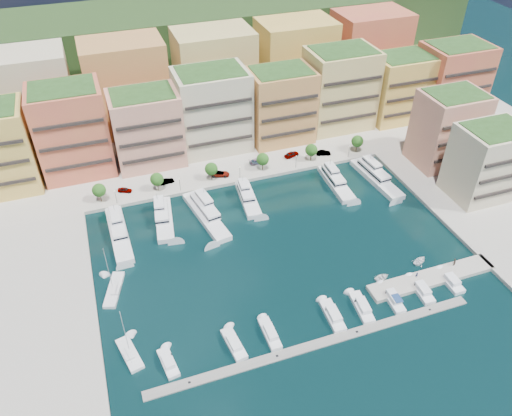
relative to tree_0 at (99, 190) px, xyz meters
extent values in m
plane|color=black|center=(40.00, -33.50, -4.74)|extent=(400.00, 400.00, 0.00)
cube|color=#9E998E|center=(40.00, 28.50, -4.74)|extent=(220.00, 64.00, 2.00)
cube|color=#9E998E|center=(102.00, -41.50, -4.74)|extent=(34.00, 76.00, 2.00)
cube|color=#9E998E|center=(-22.00, -41.50, -4.74)|extent=(34.00, 76.00, 2.00)
cube|color=#1A3616|center=(40.00, 76.50, -4.74)|extent=(240.00, 40.00, 58.00)
cube|color=gray|center=(37.00, -63.50, -4.74)|extent=(72.00, 2.20, 0.35)
cube|color=#9E998E|center=(70.00, -55.50, -4.74)|extent=(32.00, 5.00, 2.00)
cube|color=#C34E41|center=(-4.00, 18.50, 9.26)|extent=(20.00, 16.00, 26.00)
cube|color=black|center=(-4.00, 10.25, 9.26)|extent=(18.40, 0.50, 0.90)
cube|color=#25471C|center=(-4.00, 18.50, 22.66)|extent=(17.60, 14.08, 0.80)
cube|color=tan|center=(17.00, 16.50, 7.26)|extent=(20.00, 15.00, 22.00)
cube|color=black|center=(17.00, 8.75, 7.26)|extent=(18.40, 0.50, 0.90)
cube|color=#25471C|center=(17.00, 16.50, 18.66)|extent=(17.60, 13.20, 0.80)
cube|color=beige|center=(38.00, 18.50, 8.76)|extent=(22.00, 16.00, 25.00)
cube|color=black|center=(38.00, 10.25, 8.76)|extent=(20.24, 0.50, 0.90)
cube|color=#25471C|center=(38.00, 18.50, 21.66)|extent=(19.36, 14.08, 0.80)
cube|color=#BB8646|center=(60.00, 16.50, 7.76)|extent=(20.00, 15.00, 23.00)
cube|color=black|center=(60.00, 8.75, 7.76)|extent=(18.40, 0.50, 0.90)
cube|color=#25471C|center=(60.00, 16.50, 19.66)|extent=(17.60, 13.20, 0.80)
cube|color=#D8C172|center=(82.00, 18.50, 9.26)|extent=(22.00, 16.00, 26.00)
cube|color=black|center=(82.00, 10.25, 9.26)|extent=(20.24, 0.50, 0.90)
cube|color=#25471C|center=(82.00, 18.50, 22.66)|extent=(19.36, 14.08, 0.80)
cube|color=#E5B853|center=(104.00, 16.50, 7.26)|extent=(20.00, 15.00, 22.00)
cube|color=black|center=(104.00, 8.75, 7.26)|extent=(18.40, 0.50, 0.90)
cube|color=#25471C|center=(104.00, 16.50, 18.66)|extent=(17.60, 13.20, 0.80)
cube|color=#C34E41|center=(124.00, 14.50, 8.26)|extent=(22.00, 16.00, 24.00)
cube|color=black|center=(124.00, 6.25, 8.26)|extent=(20.24, 0.50, 0.90)
cube|color=#25471C|center=(124.00, 14.50, 20.66)|extent=(19.36, 14.08, 0.80)
cube|color=tan|center=(102.00, -13.50, 7.26)|extent=(18.00, 14.00, 22.00)
cube|color=black|center=(102.00, -20.75, 7.26)|extent=(16.56, 0.50, 0.90)
cube|color=#25471C|center=(102.00, -13.50, 18.66)|extent=(15.84, 12.32, 0.80)
cube|color=beige|center=(102.00, -31.50, 6.26)|extent=(18.00, 14.00, 20.00)
cube|color=black|center=(102.00, -38.75, 6.26)|extent=(16.56, 0.50, 0.90)
cube|color=#25471C|center=(102.00, -31.50, 16.66)|extent=(15.84, 12.32, 0.80)
cube|color=beige|center=(-15.00, 40.50, 11.26)|extent=(26.00, 18.00, 30.00)
cube|color=#BB8646|center=(15.00, 40.50, 11.26)|extent=(26.00, 18.00, 30.00)
cube|color=#D8C172|center=(45.00, 40.50, 11.26)|extent=(26.00, 18.00, 30.00)
cube|color=#E5B853|center=(75.00, 40.50, 11.26)|extent=(26.00, 18.00, 30.00)
cube|color=#C34E41|center=(105.00, 40.50, 11.26)|extent=(26.00, 18.00, 30.00)
cylinder|color=#473323|center=(0.00, 0.00, -2.24)|extent=(0.24, 0.24, 3.00)
sphere|color=#1B4915|center=(0.00, 0.00, 0.01)|extent=(3.80, 3.80, 3.80)
cylinder|color=#473323|center=(16.00, 0.00, -2.24)|extent=(0.24, 0.24, 3.00)
sphere|color=#1B4915|center=(16.00, 0.00, 0.01)|extent=(3.80, 3.80, 3.80)
cylinder|color=#473323|center=(32.00, 0.00, -2.24)|extent=(0.24, 0.24, 3.00)
sphere|color=#1B4915|center=(32.00, 0.00, 0.01)|extent=(3.80, 3.80, 3.80)
cylinder|color=#473323|center=(48.00, 0.00, -2.24)|extent=(0.24, 0.24, 3.00)
sphere|color=#1B4915|center=(48.00, 0.00, 0.01)|extent=(3.80, 3.80, 3.80)
cylinder|color=#473323|center=(64.00, 0.00, -2.24)|extent=(0.24, 0.24, 3.00)
sphere|color=#1B4915|center=(64.00, 0.00, 0.01)|extent=(3.80, 3.80, 3.80)
cylinder|color=#473323|center=(80.00, 0.00, -2.24)|extent=(0.24, 0.24, 3.00)
sphere|color=#1B4915|center=(80.00, 0.00, 0.01)|extent=(3.80, 3.80, 3.80)
cylinder|color=black|center=(4.00, -2.30, -1.74)|extent=(0.10, 0.10, 4.00)
sphere|color=#FFF2CC|center=(4.00, -2.30, 0.31)|extent=(0.30, 0.30, 0.30)
cylinder|color=black|center=(22.00, -2.30, -1.74)|extent=(0.10, 0.10, 4.00)
sphere|color=#FFF2CC|center=(22.00, -2.30, 0.31)|extent=(0.30, 0.30, 0.30)
cylinder|color=black|center=(40.00, -2.30, -1.74)|extent=(0.10, 0.10, 4.00)
sphere|color=#FFF2CC|center=(40.00, -2.30, 0.31)|extent=(0.30, 0.30, 0.30)
cylinder|color=black|center=(58.00, -2.30, -1.74)|extent=(0.10, 0.10, 4.00)
sphere|color=#FFF2CC|center=(58.00, -2.30, 0.31)|extent=(0.30, 0.30, 0.30)
cylinder|color=black|center=(76.00, -2.30, -1.74)|extent=(0.10, 0.10, 4.00)
sphere|color=#FFF2CC|center=(76.00, -2.30, 0.31)|extent=(0.30, 0.30, 0.30)
cube|color=white|center=(2.83, -15.74, -4.39)|extent=(4.74, 22.56, 2.30)
cube|color=white|center=(2.83, -13.49, -2.34)|extent=(3.77, 12.43, 1.80)
cube|color=black|center=(2.83, -13.49, -2.34)|extent=(3.83, 12.49, 0.55)
cube|color=white|center=(2.83, -11.69, -0.74)|extent=(2.72, 6.79, 1.40)
cylinder|color=#B2B2B7|center=(2.83, -10.34, 0.86)|extent=(0.14, 0.14, 1.80)
cube|color=white|center=(15.01, -13.59, -4.39)|extent=(6.71, 18.59, 2.30)
cube|color=white|center=(15.01, -11.77, -2.34)|extent=(4.84, 10.38, 1.80)
cube|color=black|center=(15.01, -11.77, -2.34)|extent=(4.91, 10.45, 0.55)
cube|color=white|center=(15.01, -10.32, -0.74)|extent=(3.29, 5.75, 1.40)
cylinder|color=#B2B2B7|center=(15.01, -9.22, 0.86)|extent=(0.14, 0.14, 1.80)
cube|color=black|center=(15.01, -13.59, -4.84)|extent=(6.77, 18.64, 0.35)
cube|color=white|center=(25.99, -15.91, -4.39)|extent=(8.11, 23.22, 2.30)
cube|color=white|center=(25.99, -13.63, -2.34)|extent=(5.61, 12.97, 1.80)
cube|color=black|center=(25.99, -13.63, -2.34)|extent=(5.68, 13.04, 0.55)
cube|color=white|center=(25.99, -11.80, -0.74)|extent=(3.71, 7.18, 1.40)
cylinder|color=#B2B2B7|center=(25.99, -10.43, 0.86)|extent=(0.14, 0.14, 1.80)
cube|color=white|center=(39.07, -12.66, -4.39)|extent=(5.60, 16.62, 2.30)
cube|color=white|center=(39.07, -11.02, -2.34)|extent=(4.17, 9.25, 1.80)
cube|color=black|center=(39.07, -11.02, -2.34)|extent=(4.24, 9.31, 0.55)
cube|color=white|center=(39.07, -9.72, -0.74)|extent=(2.90, 5.10, 1.40)
cylinder|color=#B2B2B7|center=(39.07, -8.74, 0.86)|extent=(0.14, 0.14, 1.80)
cube|color=white|center=(66.05, -13.77, -4.39)|extent=(5.17, 18.72, 2.30)
cube|color=white|center=(66.05, -11.91, -2.34)|extent=(4.01, 10.35, 1.80)
cube|color=black|center=(66.05, -11.91, -2.34)|extent=(4.07, 10.41, 0.55)
cube|color=white|center=(66.05, -10.43, -0.74)|extent=(2.85, 5.68, 1.40)
cylinder|color=#B2B2B7|center=(66.05, -9.32, 0.86)|extent=(0.14, 0.14, 1.80)
cube|color=white|center=(78.45, -15.57, -4.39)|extent=(6.26, 22.43, 2.30)
cube|color=white|center=(78.45, -13.36, -2.34)|extent=(4.66, 12.43, 1.80)
cube|color=black|center=(78.45, -13.36, -2.34)|extent=(4.73, 12.50, 0.55)
cube|color=white|center=(78.45, -11.59, -0.74)|extent=(3.23, 6.84, 1.40)
cylinder|color=#B2B2B7|center=(78.45, -10.26, 0.86)|extent=(0.14, 0.14, 1.80)
cube|color=white|center=(7.06, -58.00, -4.49)|extent=(3.41, 7.50, 1.40)
cube|color=white|center=(7.06, -58.36, -3.19)|extent=(2.36, 3.70, 1.10)
cube|color=black|center=(7.06, -56.91, -3.44)|extent=(1.75, 0.34, 0.55)
cube|color=white|center=(20.64, -58.00, -4.49)|extent=(3.54, 8.64, 1.40)
cube|color=white|center=(20.64, -58.42, -3.19)|extent=(2.46, 4.24, 1.10)
cube|color=black|center=(20.64, -56.74, -3.44)|extent=(1.85, 0.32, 0.55)
cube|color=white|center=(28.51, -58.00, -4.49)|extent=(2.47, 8.37, 1.40)
cube|color=white|center=(28.51, -58.42, -3.19)|extent=(1.92, 4.02, 1.10)
cube|color=black|center=(28.51, -56.75, -3.44)|extent=(1.75, 0.11, 0.55)
cube|color=white|center=(43.02, -58.00, -4.49)|extent=(3.29, 9.08, 1.40)
cube|color=white|center=(43.02, -58.45, -3.19)|extent=(2.42, 4.40, 1.10)
cube|color=black|center=(43.02, -56.66, -3.44)|extent=(2.02, 0.21, 0.55)
cube|color=white|center=(50.12, -58.00, -4.49)|extent=(3.63, 9.18, 1.40)
cube|color=white|center=(50.12, -58.45, -3.19)|extent=(2.54, 4.49, 1.10)
cube|color=black|center=(50.12, -56.66, -3.44)|extent=(1.93, 0.31, 0.55)
cube|color=white|center=(57.78, -58.00, -4.49)|extent=(3.04, 8.77, 1.40)
cube|color=white|center=(57.78, -58.43, -3.19)|extent=(2.21, 4.26, 1.10)
cube|color=black|center=(57.78, -56.71, -3.44)|extent=(1.80, 0.22, 0.55)
cube|color=navy|center=(57.78, -59.55, -2.59)|extent=(1.91, 2.70, 0.12)
cube|color=white|center=(65.40, -58.00, -4.49)|extent=(3.27, 8.48, 1.40)
cube|color=white|center=(65.40, -58.42, -3.19)|extent=(2.38, 4.12, 1.10)
cube|color=black|center=(65.40, -56.75, -3.44)|extent=(1.95, 0.23, 0.55)
cube|color=white|center=(73.40, -58.00, -4.49)|extent=(2.96, 7.64, 1.40)
cube|color=white|center=(73.40, -58.38, -3.19)|extent=(2.27, 3.68, 1.10)
cube|color=black|center=(73.40, -56.86, -3.44)|extent=(2.05, 0.13, 0.55)
cube|color=white|center=(-0.71, -34.53, -4.54)|extent=(6.11, 11.15, 1.20)
cube|color=white|center=(-0.71, -35.61, -3.64)|extent=(2.46, 3.10, 0.60)
cylinder|color=#B2B2B7|center=(-0.71, -33.99, 2.06)|extent=(0.14, 0.14, 12.00)
cylinder|color=#B2B2B7|center=(-0.71, -36.15, -2.94)|extent=(1.65, 4.64, 0.10)
cube|color=white|center=(0.15, -53.26, -4.54)|extent=(4.79, 9.32, 1.20)
cube|color=white|center=(0.15, -54.15, -3.64)|extent=(2.15, 2.56, 0.60)
cylinder|color=#B2B2B7|center=(0.15, -52.81, 2.06)|extent=(0.14, 0.14, 12.00)
cylinder|color=#B2B2B7|center=(0.15, -54.59, -2.94)|extent=(1.03, 3.92, 0.10)
imported|color=white|center=(59.16, -51.48, -4.35)|extent=(4.19, 3.29, 0.79)
imported|color=white|center=(70.74, -49.66, -4.32)|extent=(4.86, 4.24, 0.84)
imported|color=gray|center=(6.84, 2.26, -3.06)|extent=(4.32, 3.14, 1.37)
imported|color=gray|center=(19.04, 2.51, -3.04)|extent=(4.42, 2.02, 1.41)
imported|color=gray|center=(34.90, 1.05, -2.98)|extent=(6.02, 4.33, 1.52)
imported|color=gray|center=(47.73, 3.94, -2.97)|extent=(5.49, 2.69, 1.54)
imported|color=gray|center=(59.22, 4.02, -2.90)|extent=(5.30, 3.33, 1.68)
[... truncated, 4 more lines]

